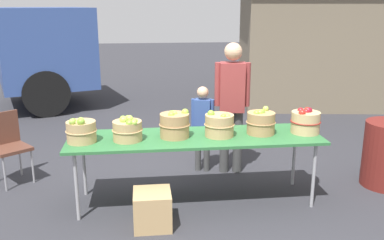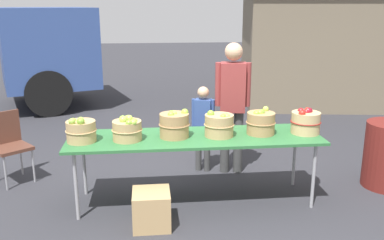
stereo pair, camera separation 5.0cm
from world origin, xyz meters
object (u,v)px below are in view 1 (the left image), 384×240
apple_basket_green_1 (128,129)px  apple_basket_green_0 (81,131)px  apple_basket_red_0 (305,121)px  market_table (195,140)px  folding_chair (7,142)px  apple_basket_green_2 (175,125)px  child_customer (203,122)px  apple_basket_green_4 (261,122)px  apple_basket_green_3 (220,125)px  vendor_adult (232,98)px  produce_crate (152,209)px

apple_basket_green_1 → apple_basket_green_0: bearing=-179.9°
apple_basket_red_0 → market_table: bearing=179.6°
apple_basket_green_1 → market_table: bearing=4.3°
apple_basket_green_1 → folding_chair: size_ratio=0.37×
apple_basket_green_2 → child_customer: size_ratio=0.29×
child_customer → apple_basket_green_4: bearing=138.1°
child_customer → folding_chair: 2.40m
market_table → folding_chair: 2.34m
apple_basket_green_0 → apple_basket_green_2: bearing=3.2°
market_table → apple_basket_green_1: 0.73m
apple_basket_green_1 → child_customer: bearing=45.4°
apple_basket_green_3 → child_customer: size_ratio=0.29×
apple_basket_green_2 → vendor_adult: 1.12m
apple_basket_green_0 → apple_basket_green_3: (1.44, 0.04, 0.01)m
apple_basket_green_0 → folding_chair: apple_basket_green_0 is taller
apple_basket_green_3 → apple_basket_green_2: bearing=177.9°
child_customer → apple_basket_green_3: bearing=110.6°
apple_basket_green_0 → folding_chair: 1.37m
vendor_adult → apple_basket_green_0: bearing=35.7°
apple_basket_green_3 → folding_chair: 2.61m
apple_basket_red_0 → produce_crate: (-1.70, -0.51, -0.70)m
apple_basket_green_3 → folding_chair: size_ratio=0.38×
apple_basket_red_0 → folding_chair: 3.52m
apple_basket_green_3 → produce_crate: size_ratio=0.90×
apple_basket_green_1 → produce_crate: size_ratio=0.88×
apple_basket_green_1 → vendor_adult: vendor_adult is taller
apple_basket_green_2 → folding_chair: apple_basket_green_2 is taller
child_customer → folding_chair: bearing=18.9°
apple_basket_red_0 → apple_basket_green_0: bearing=-178.9°
apple_basket_green_4 → child_customer: size_ratio=0.29×
apple_basket_green_0 → apple_basket_red_0: 2.40m
apple_basket_green_1 → vendor_adult: bearing=33.6°
apple_basket_green_2 → produce_crate: 0.91m
market_table → apple_basket_red_0: bearing=-0.4°
apple_basket_green_3 → apple_basket_red_0: bearing=0.5°
folding_chair → child_customer: bearing=-37.3°
apple_basket_green_2 → apple_basket_green_4: bearing=1.1°
vendor_adult → market_table: bearing=64.4°
vendor_adult → folding_chair: bearing=9.6°
vendor_adult → produce_crate: vendor_adult is taller
child_customer → folding_chair: child_customer is taller
apple_basket_green_1 → folding_chair: 1.74m
market_table → apple_basket_green_0: size_ratio=8.47×
apple_basket_green_2 → child_customer: (0.42, 0.88, -0.23)m
child_customer → apple_basket_green_1: bearing=62.5°
market_table → apple_basket_green_2: apple_basket_green_2 is taller
market_table → child_customer: size_ratio=2.41×
child_customer → produce_crate: child_customer is taller
apple_basket_green_4 → vendor_adult: vendor_adult is taller
apple_basket_green_4 → folding_chair: apple_basket_green_4 is taller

